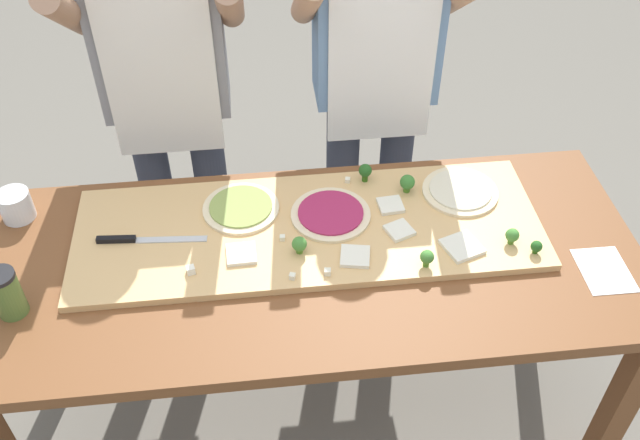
% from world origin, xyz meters
% --- Properties ---
extents(ground_plane, '(8.00, 8.00, 0.00)m').
position_xyz_m(ground_plane, '(0.00, 0.00, 0.00)').
color(ground_plane, '#6B665B').
extents(prep_table, '(1.87, 0.78, 0.79)m').
position_xyz_m(prep_table, '(0.00, 0.00, 0.69)').
color(prep_table, brown).
rests_on(prep_table, ground).
extents(cutting_board, '(1.35, 0.47, 0.02)m').
position_xyz_m(cutting_board, '(-0.00, 0.10, 0.81)').
color(cutting_board, tan).
rests_on(cutting_board, prep_table).
extents(chefs_knife, '(0.31, 0.04, 0.02)m').
position_xyz_m(chefs_knife, '(-0.49, 0.10, 0.82)').
color(chefs_knife, '#B7BABF').
rests_on(chefs_knife, cutting_board).
extents(pizza_whole_beet_magenta, '(0.24, 0.24, 0.02)m').
position_xyz_m(pizza_whole_beet_magenta, '(0.07, 0.14, 0.82)').
color(pizza_whole_beet_magenta, beige).
rests_on(pizza_whole_beet_magenta, cutting_board).
extents(pizza_whole_pesto_green, '(0.23, 0.23, 0.02)m').
position_xyz_m(pizza_whole_pesto_green, '(-0.19, 0.20, 0.82)').
color(pizza_whole_pesto_green, beige).
rests_on(pizza_whole_pesto_green, cutting_board).
extents(pizza_whole_cheese_artichoke, '(0.23, 0.23, 0.02)m').
position_xyz_m(pizza_whole_cheese_artichoke, '(0.47, 0.20, 0.82)').
color(pizza_whole_cheese_artichoke, beige).
rests_on(pizza_whole_cheese_artichoke, cutting_board).
extents(pizza_slice_far_left, '(0.12, 0.12, 0.01)m').
position_xyz_m(pizza_slice_far_left, '(0.42, -0.04, 0.82)').
color(pizza_slice_far_left, silver).
rests_on(pizza_slice_far_left, cutting_board).
extents(pizza_slice_far_right, '(0.08, 0.08, 0.01)m').
position_xyz_m(pizza_slice_far_right, '(-0.20, 0.01, 0.82)').
color(pizza_slice_far_right, silver).
rests_on(pizza_slice_far_right, cutting_board).
extents(pizza_slice_center, '(0.08, 0.08, 0.01)m').
position_xyz_m(pizza_slice_center, '(0.25, 0.16, 0.82)').
color(pizza_slice_center, silver).
rests_on(pizza_slice_center, cutting_board).
extents(pizza_slice_near_left, '(0.09, 0.09, 0.01)m').
position_xyz_m(pizza_slice_near_left, '(0.11, -0.04, 0.82)').
color(pizza_slice_near_left, silver).
rests_on(pizza_slice_near_left, cutting_board).
extents(pizza_slice_near_right, '(0.09, 0.09, 0.01)m').
position_xyz_m(pizza_slice_near_right, '(0.26, 0.05, 0.82)').
color(pizza_slice_near_right, silver).
rests_on(pizza_slice_near_right, cutting_board).
extents(broccoli_floret_center_right, '(0.04, 0.04, 0.05)m').
position_xyz_m(broccoli_floret_center_right, '(-0.04, -0.00, 0.85)').
color(broccoli_floret_center_right, '#487A23').
rests_on(broccoli_floret_center_right, cutting_board).
extents(broccoli_floret_front_left, '(0.03, 0.03, 0.04)m').
position_xyz_m(broccoli_floret_front_left, '(0.62, -0.07, 0.84)').
color(broccoli_floret_front_left, '#2C5915').
rests_on(broccoli_floret_front_left, cutting_board).
extents(broccoli_floret_front_mid, '(0.04, 0.04, 0.06)m').
position_xyz_m(broccoli_floret_front_mid, '(0.19, 0.29, 0.85)').
color(broccoli_floret_front_mid, '#2C5915').
rests_on(broccoli_floret_front_mid, cutting_board).
extents(broccoli_floret_front_right, '(0.04, 0.04, 0.05)m').
position_xyz_m(broccoli_floret_front_right, '(0.30, -0.09, 0.85)').
color(broccoli_floret_front_right, '#487A23').
rests_on(broccoli_floret_front_right, cutting_board).
extents(broccoli_floret_back_mid, '(0.04, 0.04, 0.05)m').
position_xyz_m(broccoli_floret_back_mid, '(0.56, -0.03, 0.85)').
color(broccoli_floret_back_mid, '#487A23').
rests_on(broccoli_floret_back_mid, cutting_board).
extents(broccoli_floret_back_left, '(0.05, 0.05, 0.06)m').
position_xyz_m(broccoli_floret_back_left, '(0.31, 0.22, 0.85)').
color(broccoli_floret_back_left, '#3F7220').
rests_on(broccoli_floret_back_left, cutting_board).
extents(cheese_crumble_a, '(0.02, 0.02, 0.02)m').
position_xyz_m(cheese_crumble_a, '(0.14, 0.29, 0.82)').
color(cheese_crumble_a, silver).
rests_on(cheese_crumble_a, cutting_board).
extents(cheese_crumble_b, '(0.02, 0.02, 0.02)m').
position_xyz_m(cheese_crumble_b, '(-0.06, -0.10, 0.82)').
color(cheese_crumble_b, silver).
rests_on(cheese_crumble_b, cutting_board).
extents(cheese_crumble_c, '(0.02, 0.02, 0.01)m').
position_xyz_m(cheese_crumble_c, '(-0.08, 0.05, 0.82)').
color(cheese_crumble_c, silver).
rests_on(cheese_crumble_c, cutting_board).
extents(cheese_crumble_d, '(0.02, 0.02, 0.01)m').
position_xyz_m(cheese_crumble_d, '(0.33, 0.27, 0.82)').
color(cheese_crumble_d, white).
rests_on(cheese_crumble_d, cutting_board).
extents(cheese_crumble_e, '(0.03, 0.03, 0.02)m').
position_xyz_m(cheese_crumble_e, '(-0.33, -0.04, 0.83)').
color(cheese_crumble_e, white).
rests_on(cheese_crumble_e, cutting_board).
extents(cheese_crumble_f, '(0.02, 0.02, 0.02)m').
position_xyz_m(cheese_crumble_f, '(0.03, -0.09, 0.82)').
color(cheese_crumble_f, silver).
rests_on(cheese_crumble_f, cutting_board).
extents(flour_cup, '(0.10, 0.10, 0.09)m').
position_xyz_m(flour_cup, '(-0.85, 0.26, 0.83)').
color(flour_cup, white).
rests_on(flour_cup, prep_table).
extents(sauce_jar, '(0.08, 0.08, 0.14)m').
position_xyz_m(sauce_jar, '(-0.79, -0.11, 0.86)').
color(sauce_jar, '#517033').
rests_on(sauce_jar, prep_table).
extents(recipe_note, '(0.14, 0.18, 0.00)m').
position_xyz_m(recipe_note, '(0.80, -0.14, 0.79)').
color(recipe_note, white).
rests_on(recipe_note, prep_table).
extents(cook_left, '(0.54, 0.39, 1.67)m').
position_xyz_m(cook_left, '(-0.41, 0.64, 1.00)').
color(cook_left, '#333847').
rests_on(cook_left, ground).
extents(cook_right, '(0.54, 0.39, 1.67)m').
position_xyz_m(cook_right, '(0.28, 0.64, 1.00)').
color(cook_right, '#333847').
rests_on(cook_right, ground).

